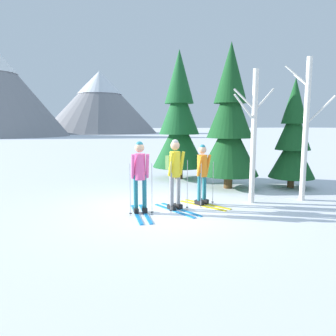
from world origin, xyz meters
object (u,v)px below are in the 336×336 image
Objects in this scene: pine_tree_mid at (293,138)px; birch_tree_tall at (306,128)px; pine_tree_far at (230,123)px; pine_tree_near at (179,121)px; skier_in_orange at (202,172)px; skier_in_yellow at (175,170)px; skier_in_pink at (140,174)px; birch_tree_slender at (253,135)px.

birch_tree_tall is at bearing -122.27° from pine_tree_mid.
pine_tree_far is at bearing 115.21° from birch_tree_tall.
birch_tree_tall is (1.10, -2.34, -0.15)m from pine_tree_far.
skier_in_orange is at bearing -104.08° from pine_tree_near.
skier_in_orange is at bearing 12.51° from skier_in_yellow.
skier_in_orange is 4.61m from pine_tree_near.
skier_in_pink is 5.02m from birch_tree_tall.
skier_in_pink is at bearing -123.14° from pine_tree_near.
skier_in_orange is 1.79m from birch_tree_slender.
pine_tree_mid reaches higher than birch_tree_slender.
skier_in_pink is 0.98× the size of skier_in_yellow.
pine_tree_mid is at bearing 14.95° from skier_in_orange.
skier_in_yellow is 0.37× the size of pine_tree_far.
skier_in_pink is 0.44× the size of birch_tree_tall.
pine_tree_near is 1.04× the size of pine_tree_far.
skier_in_yellow reaches higher than skier_in_orange.
pine_tree_near is 4.55m from birch_tree_slender.
birch_tree_slender reaches higher than skier_in_yellow.
pine_tree_near reaches higher than skier_in_yellow.
skier_in_yellow is 0.45× the size of birch_tree_tall.
pine_tree_far reaches higher than pine_tree_mid.
pine_tree_mid is at bearing 27.34° from birch_tree_slender.
birch_tree_tall is at bearing -10.03° from skier_in_orange.
skier_in_pink is 0.49× the size of birch_tree_slender.
birch_tree_tall is (1.97, -4.78, -0.24)m from pine_tree_near.
skier_in_yellow is 5.03m from pine_tree_near.
birch_tree_tall reaches higher than pine_tree_mid.
skier_in_orange is 0.33× the size of pine_tree_near.
pine_tree_near is at bearing 112.45° from birch_tree_tall.
pine_tree_far reaches higher than skier_in_orange.
pine_tree_near is 1.36× the size of pine_tree_mid.
birch_tree_tall reaches higher than skier_in_yellow.
skier_in_orange is 4.28m from pine_tree_mid.
skier_in_orange is (1.85, 0.22, -0.09)m from skier_in_pink.
birch_tree_slender is at bearing -85.26° from pine_tree_near.
skier_in_pink reaches higher than skier_in_orange.
skier_in_yellow is 4.10m from birch_tree_tall.
pine_tree_near is 4.40m from pine_tree_mid.
birch_tree_slender is at bearing -103.44° from pine_tree_far.
birch_tree_tall is 1.63m from birch_tree_slender.
pine_tree_near reaches higher than birch_tree_tall.
pine_tree_near is at bearing 109.69° from pine_tree_far.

